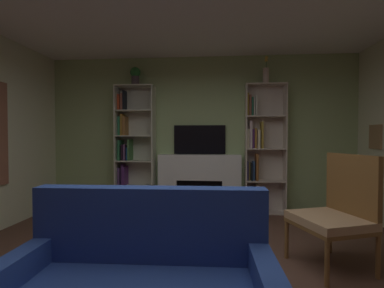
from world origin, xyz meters
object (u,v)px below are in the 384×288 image
at_px(vase_with_flowers, 266,74).
at_px(armchair, 337,211).
at_px(tv, 200,140).
at_px(bookshelf_right, 260,153).
at_px(coffee_table, 162,251).
at_px(potted_plant, 135,75).
at_px(fireplace, 199,182).
at_px(bookshelf_left, 132,154).

bearing_deg(vase_with_flowers, armchair, -79.19).
relative_size(tv, armchair, 0.80).
relative_size(bookshelf_right, coffee_table, 3.18).
bearing_deg(potted_plant, armchair, -37.17).
xyz_separation_m(fireplace, bookshelf_left, (-1.23, -0.02, 0.50)).
bearing_deg(bookshelf_right, tv, 176.18).
bearing_deg(potted_plant, fireplace, 2.26).
xyz_separation_m(fireplace, tv, (0.00, 0.07, 0.75)).
xyz_separation_m(tv, coffee_table, (-0.17, -2.69, -0.97)).
bearing_deg(vase_with_flowers, fireplace, 177.70).
relative_size(vase_with_flowers, coffee_table, 0.67).
relative_size(fireplace, potted_plant, 4.71).
distance_m(tv, potted_plant, 1.64).
bearing_deg(fireplace, armchair, -53.55).
xyz_separation_m(armchair, coffee_table, (-1.72, -0.53, -0.26)).
distance_m(fireplace, tv, 0.76).
bearing_deg(potted_plant, bookshelf_left, 160.36).
xyz_separation_m(fireplace, vase_with_flowers, (1.15, -0.05, 1.89)).
height_order(fireplace, tv, tv).
bearing_deg(coffee_table, tv, 86.30).
xyz_separation_m(fireplace, coffee_table, (-0.17, -2.62, -0.21)).
relative_size(bookshelf_left, coffee_table, 3.18).
xyz_separation_m(fireplace, armchair, (1.54, -2.09, 0.05)).
xyz_separation_m(tv, potted_plant, (-1.15, -0.12, 1.16)).
bearing_deg(bookshelf_left, coffee_table, -67.84).
relative_size(fireplace, vase_with_flowers, 3.33).
bearing_deg(vase_with_flowers, bookshelf_left, 179.29).
bearing_deg(potted_plant, coffee_table, -69.17).
distance_m(fireplace, armchair, 2.60).
distance_m(tv, vase_with_flowers, 1.62).
distance_m(bookshelf_left, potted_plant, 1.42).
bearing_deg(tv, potted_plant, -174.06).
bearing_deg(fireplace, coffee_table, -93.80).
xyz_separation_m(bookshelf_left, potted_plant, (0.08, -0.03, 1.42)).
bearing_deg(coffee_table, vase_with_flowers, 62.70).
bearing_deg(bookshelf_right, bookshelf_left, -179.51).
relative_size(bookshelf_right, vase_with_flowers, 4.74).
distance_m(tv, armchair, 2.75).
height_order(vase_with_flowers, armchair, vase_with_flowers).
relative_size(tv, vase_with_flowers, 1.96).
height_order(tv, coffee_table, tv).
relative_size(fireplace, bookshelf_right, 0.70).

